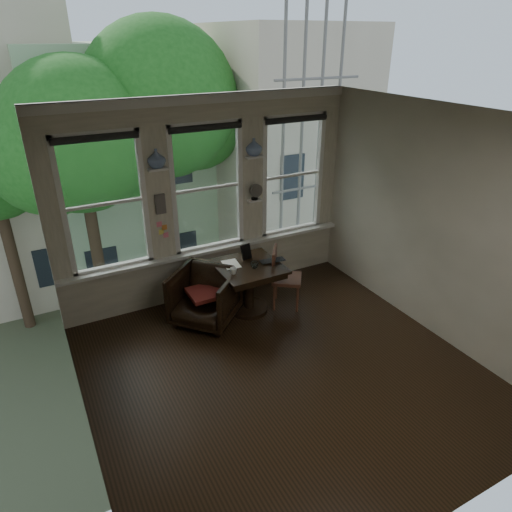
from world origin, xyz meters
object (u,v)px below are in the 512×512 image
armchair_left (205,297)px  side_chair_right (287,278)px  table (249,288)px  mug (234,271)px  laptop (274,263)px

armchair_left → side_chair_right: 1.24m
table → armchair_left: armchair_left is taller
mug → laptop: bearing=1.2°
table → side_chair_right: (0.57, -0.13, 0.09)m
table → armchair_left: size_ratio=1.05×
armchair_left → mug: bearing=20.8°
mug → armchair_left: bearing=153.2°
mug → side_chair_right: bearing=-0.2°
table → side_chair_right: bearing=-13.3°
armchair_left → side_chair_right: side_chair_right is taller
side_chair_right → mug: size_ratio=9.59×
side_chair_right → laptop: 0.37m
armchair_left → table: bearing=43.0°
armchair_left → laptop: armchair_left is taller
side_chair_right → mug: (-0.86, 0.00, 0.33)m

